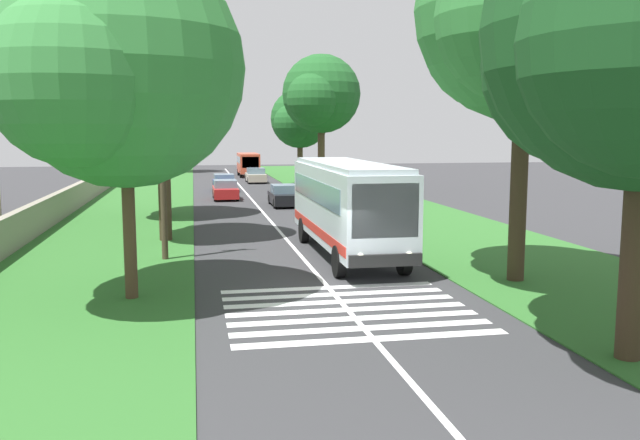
% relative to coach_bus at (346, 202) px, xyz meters
% --- Properties ---
extents(ground, '(160.00, 160.00, 0.00)m').
position_rel_coach_bus_xyz_m(ground, '(-6.03, 1.80, -2.15)').
color(ground, '#333335').
extents(grass_verge_left, '(120.00, 8.00, 0.04)m').
position_rel_coach_bus_xyz_m(grass_verge_left, '(8.97, 10.00, -2.13)').
color(grass_verge_left, '#2D6628').
rests_on(grass_verge_left, ground).
extents(grass_verge_right, '(120.00, 8.00, 0.04)m').
position_rel_coach_bus_xyz_m(grass_verge_right, '(8.97, -6.40, -2.13)').
color(grass_verge_right, '#2D6628').
rests_on(grass_verge_right, ground).
extents(centre_line, '(110.00, 0.16, 0.01)m').
position_rel_coach_bus_xyz_m(centre_line, '(8.97, 1.80, -2.14)').
color(centre_line, silver).
rests_on(centre_line, ground).
extents(coach_bus, '(11.16, 2.62, 3.73)m').
position_rel_coach_bus_xyz_m(coach_bus, '(0.00, 0.00, 0.00)').
color(coach_bus, silver).
rests_on(coach_bus, ground).
extents(zebra_crossing, '(5.85, 6.80, 0.01)m').
position_rel_coach_bus_xyz_m(zebra_crossing, '(-8.04, 1.80, -2.14)').
color(zebra_crossing, silver).
rests_on(zebra_crossing, ground).
extents(trailing_car_0, '(4.30, 1.78, 1.43)m').
position_rel_coach_bus_xyz_m(trailing_car_0, '(18.28, 0.04, -1.48)').
color(trailing_car_0, black).
rests_on(trailing_car_0, ground).
extents(trailing_car_1, '(4.30, 1.78, 1.43)m').
position_rel_coach_bus_xyz_m(trailing_car_1, '(23.44, 3.68, -1.48)').
color(trailing_car_1, '#B21E1E').
rests_on(trailing_car_1, ground).
extents(trailing_car_2, '(4.30, 1.78, 1.43)m').
position_rel_coach_bus_xyz_m(trailing_car_2, '(30.20, 3.47, -1.48)').
color(trailing_car_2, navy).
rests_on(trailing_car_2, ground).
extents(trailing_car_3, '(4.30, 1.78, 1.43)m').
position_rel_coach_bus_xyz_m(trailing_car_3, '(39.05, 0.02, -1.48)').
color(trailing_car_3, '#B7A893').
rests_on(trailing_car_3, ground).
extents(trailing_minibus_0, '(6.00, 2.14, 2.53)m').
position_rel_coach_bus_xyz_m(trailing_minibus_0, '(48.09, 0.00, -0.60)').
color(trailing_minibus_0, '#CC4C33').
rests_on(trailing_minibus_0, ground).
extents(roadside_tree_left_0, '(7.17, 6.11, 11.56)m').
position_rel_coach_bus_xyz_m(roadside_tree_left_0, '(5.23, 7.36, 6.22)').
color(roadside_tree_left_0, '#3D2D1E').
rests_on(roadside_tree_left_0, grass_verge_left).
extents(roadside_tree_left_1, '(8.47, 6.93, 10.19)m').
position_rel_coach_bus_xyz_m(roadside_tree_left_1, '(-5.53, 8.01, 4.42)').
color(roadside_tree_left_1, '#4C3826').
rests_on(roadside_tree_left_1, grass_verge_left).
extents(roadside_tree_left_2, '(7.87, 6.35, 9.55)m').
position_rel_coach_bus_xyz_m(roadside_tree_left_2, '(14.10, 7.68, 4.08)').
color(roadside_tree_left_2, '#3D2D1E').
rests_on(roadside_tree_left_2, grass_verge_left).
extents(roadside_tree_left_3, '(6.72, 5.30, 9.74)m').
position_rel_coach_bus_xyz_m(roadside_tree_left_3, '(57.47, 7.55, 4.84)').
color(roadside_tree_left_3, '#3D2D1E').
rests_on(roadside_tree_left_3, grass_verge_left).
extents(roadside_tree_right_0, '(8.72, 6.89, 10.40)m').
position_rel_coach_bus_xyz_m(roadside_tree_right_0, '(-13.11, -3.03, 4.67)').
color(roadside_tree_right_0, '#3D2D1E').
rests_on(roadside_tree_right_0, grass_verge_right).
extents(roadside_tree_right_1, '(8.91, 7.05, 12.21)m').
position_rel_coach_bus_xyz_m(roadside_tree_right_1, '(-5.45, -4.28, 6.36)').
color(roadside_tree_right_1, '#3D2D1E').
rests_on(roadside_tree_right_1, grass_verge_right).
extents(roadside_tree_right_2, '(6.35, 5.39, 8.75)m').
position_rel_coach_bus_xyz_m(roadside_tree_right_2, '(35.39, -3.61, 3.79)').
color(roadside_tree_right_2, '#4C3826').
rests_on(roadside_tree_right_2, grass_verge_right).
extents(roadside_tree_right_3, '(7.36, 6.16, 10.90)m').
position_rel_coach_bus_xyz_m(roadside_tree_right_3, '(26.57, -3.89, 5.53)').
color(roadside_tree_right_3, '#4C3826').
rests_on(roadside_tree_right_3, grass_verge_right).
extents(utility_pole, '(0.24, 1.40, 8.83)m').
position_rel_coach_bus_xyz_m(utility_pole, '(0.37, 7.09, 2.45)').
color(utility_pole, '#473828').
rests_on(utility_pole, grass_verge_left).
extents(roadside_wall, '(70.00, 0.40, 1.53)m').
position_rel_coach_bus_xyz_m(roadside_wall, '(13.97, 13.40, -1.34)').
color(roadside_wall, gray).
rests_on(roadside_wall, grass_verge_left).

